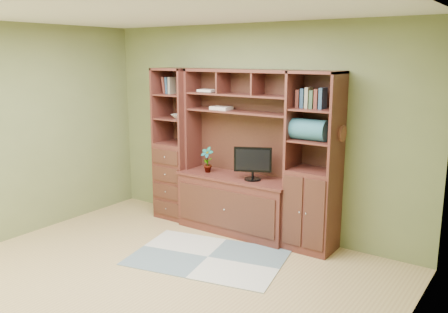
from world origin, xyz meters
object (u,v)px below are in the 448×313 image
Objects in this scene: center_hutch at (236,153)px; monitor at (253,158)px; right_tower at (314,163)px; left_tower at (176,144)px.

center_hutch is 3.67× the size of monitor.
right_tower reaches higher than monitor.
center_hutch is 1.00× the size of right_tower.
left_tower is 1.27m from monitor.
monitor is (0.27, -0.03, -0.02)m from center_hutch.
left_tower and right_tower have the same top height.
center_hutch and right_tower have the same top height.
right_tower is at bearing -20.66° from monitor.
monitor is at bearing -3.38° from left_tower.
right_tower is (1.02, 0.04, 0.00)m from center_hutch.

